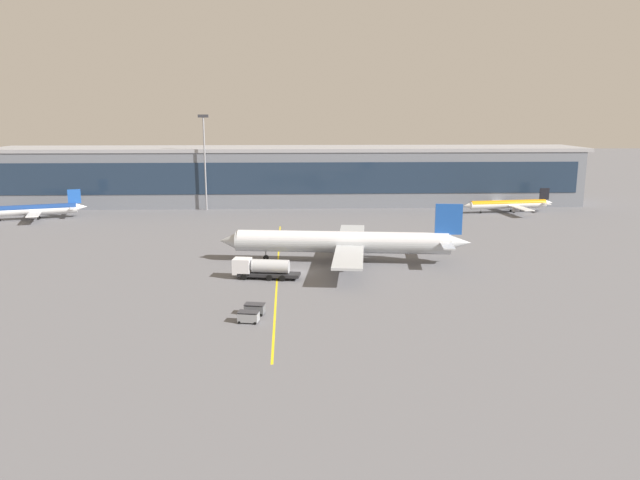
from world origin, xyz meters
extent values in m
plane|color=slate|center=(0.00, 0.00, 0.00)|extent=(700.00, 700.00, 0.00)
cube|color=yellow|center=(-3.40, 2.00, 0.00)|extent=(1.58, 79.99, 0.01)
cube|color=slate|center=(-1.78, 79.14, 7.77)|extent=(166.15, 21.18, 15.54)
cube|color=#1E2D42|center=(-1.78, 68.49, 8.55)|extent=(161.17, 0.16, 8.70)
cube|color=#99999E|center=(-1.78, 79.14, 16.04)|extent=(169.47, 21.61, 1.00)
cylinder|color=#B2B7BC|center=(8.00, 6.83, 3.56)|extent=(38.49, 8.01, 3.61)
cylinder|color=silver|center=(8.00, 6.83, 3.88)|extent=(37.71, 7.78, 3.46)
cone|color=#B2B7BC|center=(-12.30, 9.19, 3.56)|extent=(3.98, 3.82, 3.43)
cone|color=#B2B7BC|center=(28.47, 4.45, 3.92)|extent=(4.66, 3.55, 3.07)
cube|color=#1E51B2|center=(26.54, 4.67, 8.07)|extent=(4.70, 0.90, 5.41)
cube|color=#B2B7BC|center=(25.62, 1.15, 4.10)|extent=(2.65, 5.97, 0.24)
cube|color=#B2B7BC|center=(26.46, 8.32, 4.10)|extent=(2.65, 5.97, 0.24)
cube|color=#B2B7BC|center=(8.35, -3.13, 3.29)|extent=(6.63, 16.55, 0.40)
cube|color=#B2B7BC|center=(10.62, 16.45, 3.29)|extent=(6.63, 16.55, 0.40)
cylinder|color=#939399|center=(7.69, -0.14, 2.00)|extent=(2.99, 2.29, 1.98)
cylinder|color=#939399|center=(9.30, 13.68, 2.00)|extent=(2.99, 2.29, 1.98)
cylinder|color=black|center=(-5.71, 8.43, 0.50)|extent=(1.04, 0.51, 1.00)
cylinder|color=slate|center=(-5.71, 8.43, 1.38)|extent=(0.20, 0.20, 1.75)
cylinder|color=black|center=(10.09, 4.95, 0.50)|extent=(1.04, 0.51, 1.00)
cylinder|color=slate|center=(10.09, 4.95, 1.38)|extent=(0.20, 0.20, 1.75)
cylinder|color=black|center=(10.47, 8.18, 0.50)|extent=(1.04, 0.51, 1.00)
cylinder|color=slate|center=(10.47, 8.18, 1.38)|extent=(0.20, 0.20, 1.75)
cube|color=#232326|center=(-4.58, -3.90, 0.75)|extent=(10.27, 4.03, 0.50)
cube|color=silver|center=(-8.92, -3.21, 2.00)|extent=(3.16, 2.91, 2.50)
cube|color=black|center=(-10.17, -3.02, 2.50)|extent=(0.52, 2.30, 1.12)
cylinder|color=#B7BABF|center=(-4.30, -3.94, 2.10)|extent=(6.27, 3.11, 2.20)
cylinder|color=black|center=(-8.56, -4.47, 0.50)|extent=(1.04, 0.50, 1.00)
cylinder|color=black|center=(-8.19, -2.13, 0.50)|extent=(1.04, 0.50, 1.00)
cylinder|color=black|center=(-4.47, -5.12, 0.50)|extent=(1.04, 0.50, 1.00)
cylinder|color=black|center=(-4.10, -2.77, 0.50)|extent=(1.04, 0.50, 1.00)
cylinder|color=black|center=(-2.39, -5.45, 0.50)|extent=(1.04, 0.50, 1.00)
cylinder|color=black|center=(-2.02, -3.10, 0.50)|extent=(1.04, 0.50, 1.00)
cube|color=gray|center=(-6.27, -24.62, 0.73)|extent=(2.83, 1.95, 1.10)
cube|color=#333338|center=(-6.27, -24.62, 1.43)|extent=(2.89, 1.99, 0.10)
cylinder|color=black|center=(-7.43, -25.17, 0.18)|extent=(0.38, 0.18, 0.36)
cylinder|color=black|center=(-7.16, -23.70, 0.18)|extent=(0.38, 0.18, 0.36)
cylinder|color=black|center=(-5.38, -25.55, 0.18)|extent=(0.38, 0.18, 0.36)
cylinder|color=black|center=(-5.11, -24.07, 0.18)|extent=(0.38, 0.18, 0.36)
cube|color=#595B60|center=(-5.69, -21.48, 0.73)|extent=(2.83, 1.95, 1.10)
cube|color=#333338|center=(-5.69, -21.48, 1.43)|extent=(2.89, 1.99, 0.10)
cylinder|color=black|center=(-6.85, -22.03, 0.18)|extent=(0.38, 0.18, 0.36)
cylinder|color=black|center=(-6.58, -20.55, 0.18)|extent=(0.38, 0.18, 0.36)
cylinder|color=black|center=(-4.80, -22.40, 0.18)|extent=(0.38, 0.18, 0.36)
cylinder|color=black|center=(-4.53, -20.93, 0.18)|extent=(0.38, 0.18, 0.36)
cylinder|color=white|center=(-66.39, 53.86, 2.39)|extent=(20.74, 8.39, 2.41)
cylinder|color=navy|center=(-66.39, 53.86, 2.60)|extent=(20.32, 8.17, 2.31)
cone|color=white|center=(-55.45, 57.19, 2.63)|extent=(3.36, 2.80, 2.05)
cube|color=#1E51B2|center=(-56.85, 56.76, 5.39)|extent=(3.05, 1.11, 3.61)
cube|color=white|center=(-56.63, 54.31, 2.75)|extent=(2.23, 4.02, 0.14)
cube|color=white|center=(-58.03, 58.92, 2.75)|extent=(2.23, 4.02, 0.14)
cube|color=white|center=(-63.93, 48.76, 2.21)|extent=(5.23, 9.23, 0.23)
cube|color=white|center=(-67.18, 59.48, 2.21)|extent=(5.23, 9.23, 0.23)
cylinder|color=#939399|center=(-64.95, 50.10, 1.37)|extent=(2.16, 1.80, 1.32)
cylinder|color=#939399|center=(-67.28, 57.79, 1.37)|extent=(2.16, 1.80, 1.32)
cylinder|color=black|center=(-73.61, 51.67, 0.29)|extent=(0.63, 0.39, 0.58)
cylinder|color=slate|center=(-73.61, 51.67, 0.88)|extent=(0.12, 0.12, 1.18)
cylinder|color=black|center=(-64.88, 53.19, 0.29)|extent=(0.63, 0.39, 0.58)
cylinder|color=slate|center=(-64.88, 53.19, 0.88)|extent=(0.12, 0.12, 1.18)
cylinder|color=black|center=(-65.50, 55.26, 0.29)|extent=(0.63, 0.39, 0.58)
cylinder|color=slate|center=(-65.50, 55.26, 0.88)|extent=(0.12, 0.12, 1.18)
cylinder|color=white|center=(56.63, 59.86, 2.21)|extent=(21.61, 4.86, 2.09)
cylinder|color=orange|center=(56.63, 59.86, 2.40)|extent=(21.17, 4.73, 2.01)
cone|color=white|center=(45.23, 58.37, 2.21)|extent=(2.33, 2.24, 1.99)
cone|color=white|center=(68.13, 61.36, 2.42)|extent=(2.72, 2.09, 1.78)
cube|color=black|center=(66.80, 61.19, 4.83)|extent=(2.72, 0.55, 3.14)
cube|color=white|center=(66.57, 59.05, 2.52)|extent=(1.55, 3.47, 0.13)
cube|color=white|center=(66.03, 63.20, 2.52)|extent=(1.55, 3.47, 0.13)
cube|color=white|center=(58.18, 54.45, 2.05)|extent=(3.84, 9.31, 0.22)
cube|color=white|center=(56.74, 65.48, 2.05)|extent=(3.84, 9.31, 0.22)
cylinder|color=#939399|center=(57.42, 55.99, 1.31)|extent=(1.75, 1.35, 1.15)
cylinder|color=#939399|center=(56.39, 63.80, 1.31)|extent=(1.75, 1.35, 1.15)
cylinder|color=black|center=(48.95, 58.85, 0.28)|extent=(0.59, 0.30, 0.56)
cylinder|color=slate|center=(48.95, 58.85, 0.86)|extent=(0.11, 0.11, 1.16)
cylinder|color=black|center=(58.03, 59.09, 0.28)|extent=(0.59, 0.30, 0.56)
cylinder|color=slate|center=(58.03, 59.09, 0.86)|extent=(0.11, 0.11, 1.16)
cylinder|color=black|center=(57.78, 60.96, 0.28)|extent=(0.59, 0.30, 0.56)
cylinder|color=slate|center=(57.78, 60.96, 0.86)|extent=(0.11, 0.11, 1.16)
cylinder|color=gray|center=(-24.92, 67.14, 12.52)|extent=(0.44, 0.44, 25.03)
cube|color=#333338|center=(-24.92, 67.14, 25.43)|extent=(2.80, 0.50, 0.80)
camera|label=1|loc=(0.11, -98.41, 26.34)|focal=33.91mm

